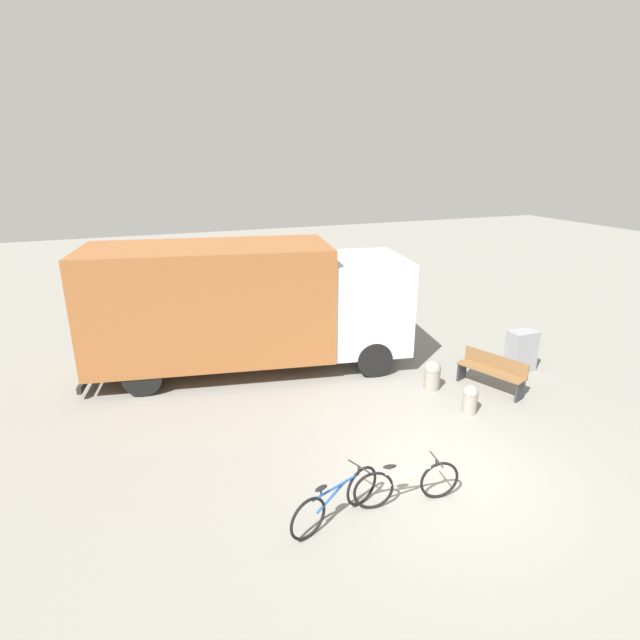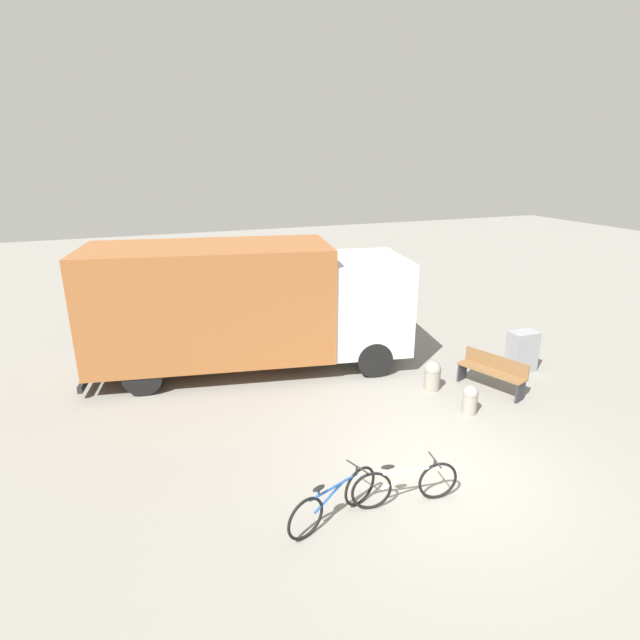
% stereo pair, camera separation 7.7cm
% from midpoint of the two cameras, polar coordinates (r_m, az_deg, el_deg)
% --- Properties ---
extents(ground_plane, '(60.00, 60.00, 0.00)m').
position_cam_midpoint_polar(ground_plane, '(9.24, 13.34, -16.58)').
color(ground_plane, gray).
extents(delivery_truck, '(8.14, 3.81, 3.18)m').
position_cam_midpoint_polar(delivery_truck, '(12.48, -8.71, 1.99)').
color(delivery_truck, '#99592D').
rests_on(delivery_truck, ground).
extents(park_bench, '(0.93, 1.63, 0.82)m').
position_cam_midpoint_polar(park_bench, '(12.27, 18.90, -5.48)').
color(park_bench, brown).
rests_on(park_bench, ground).
extents(bicycle_near, '(1.66, 0.70, 0.74)m').
position_cam_midpoint_polar(bicycle_near, '(7.85, 1.54, -19.91)').
color(bicycle_near, black).
rests_on(bicycle_near, ground).
extents(bicycle_middle, '(1.74, 0.44, 0.74)m').
position_cam_midpoint_polar(bicycle_middle, '(8.26, 9.61, -17.99)').
color(bicycle_middle, black).
rests_on(bicycle_middle, ground).
extents(bollard_near_bench, '(0.32, 0.32, 0.63)m').
position_cam_midpoint_polar(bollard_near_bench, '(11.10, 16.61, -8.56)').
color(bollard_near_bench, gray).
rests_on(bollard_near_bench, ground).
extents(bollard_far_bench, '(0.38, 0.38, 0.68)m').
position_cam_midpoint_polar(bollard_far_bench, '(11.95, 12.55, -6.08)').
color(bollard_far_bench, gray).
rests_on(bollard_far_bench, ground).
extents(utility_box, '(0.70, 0.44, 1.04)m').
position_cam_midpoint_polar(utility_box, '(13.56, 21.86, -3.29)').
color(utility_box, gray).
rests_on(utility_box, ground).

